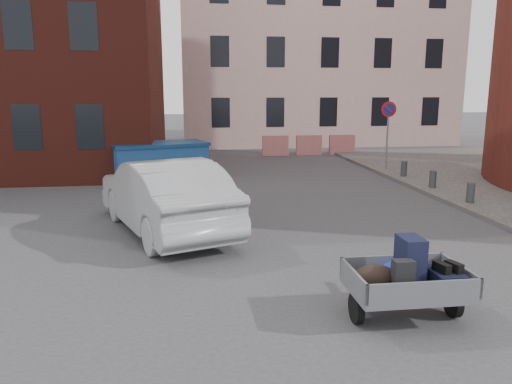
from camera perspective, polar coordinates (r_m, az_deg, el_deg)
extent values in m
plane|color=#38383A|center=(9.97, 2.83, -7.18)|extent=(120.00, 120.00, 0.00)
cube|color=#C19D94|center=(32.44, 6.53, 18.23)|extent=(16.00, 8.00, 14.00)
cylinder|color=gray|center=(20.39, 14.77, 6.18)|extent=(0.07, 0.07, 2.60)
cylinder|color=red|center=(20.30, 14.95, 9.13)|extent=(0.60, 0.03, 0.60)
cylinder|color=navy|center=(20.29, 14.97, 9.13)|extent=(0.44, 0.03, 0.44)
cylinder|color=#3A3A3D|center=(15.12, 23.31, -0.08)|extent=(0.22, 0.22, 0.55)
cylinder|color=#3A3A3D|center=(17.00, 19.55, 1.40)|extent=(0.22, 0.22, 0.55)
cylinder|color=#3A3A3D|center=(18.96, 16.55, 2.58)|extent=(0.22, 0.22, 0.55)
cube|color=red|center=(24.79, 2.24, 5.31)|extent=(1.30, 0.18, 1.00)
cube|color=red|center=(25.14, 6.08, 5.34)|extent=(1.30, 0.18, 1.00)
cube|color=red|center=(25.59, 9.80, 5.35)|extent=(1.30, 0.18, 1.00)
cylinder|color=black|center=(7.28, 11.40, -12.86)|extent=(0.10, 0.44, 0.44)
cylinder|color=black|center=(7.85, 21.60, -11.62)|extent=(0.10, 0.44, 0.44)
cube|color=slate|center=(7.44, 16.81, -10.57)|extent=(1.60, 1.10, 0.08)
cube|color=slate|center=(7.10, 11.07, -9.82)|extent=(0.04, 1.10, 0.28)
cube|color=slate|center=(7.72, 22.22, -8.69)|extent=(0.04, 1.10, 0.28)
cube|color=slate|center=(7.83, 15.28, -7.95)|extent=(1.60, 0.04, 0.28)
cube|color=slate|center=(6.93, 18.73, -10.75)|extent=(1.60, 0.04, 0.28)
cube|color=slate|center=(8.23, 14.18, -8.70)|extent=(0.08, 0.70, 0.06)
cube|color=#151934|center=(7.37, 17.18, -7.58)|extent=(0.30, 0.45, 0.70)
cube|color=black|center=(7.52, 20.72, -9.26)|extent=(0.40, 0.60, 0.25)
ellipsoid|color=black|center=(7.13, 13.37, -9.47)|extent=(0.60, 0.36, 0.36)
cube|color=black|center=(7.06, 16.44, -9.34)|extent=(0.28, 0.18, 0.48)
ellipsoid|color=#1C32D2|center=(7.66, 15.45, -8.56)|extent=(0.36, 0.30, 0.24)
cube|color=black|center=(7.37, 20.46, -8.07)|extent=(0.18, 0.29, 0.13)
cube|color=black|center=(7.46, 21.69, -7.94)|extent=(0.18, 0.29, 0.13)
cube|color=#1E5092|center=(18.10, -10.98, 3.23)|extent=(3.53, 2.49, 1.28)
cube|color=navy|center=(18.02, -11.06, 5.40)|extent=(3.66, 2.62, 0.11)
imported|color=#999CA0|center=(11.56, -10.42, -0.39)|extent=(3.50, 5.42, 1.69)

